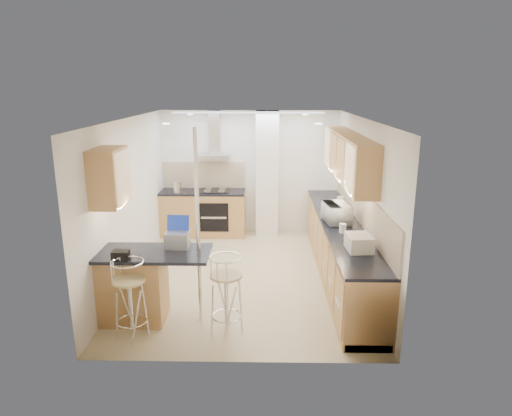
{
  "coord_description": "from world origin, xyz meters",
  "views": [
    {
      "loc": [
        0.29,
        -6.85,
        2.97
      ],
      "look_at": [
        0.16,
        0.2,
        1.08
      ],
      "focal_mm": 32.0,
      "sensor_mm": 36.0,
      "label": 1
    }
  ],
  "objects_px": {
    "bread_bin": "(359,243)",
    "microwave": "(337,213)",
    "bar_stool_end": "(226,295)",
    "laptop": "(177,240)",
    "bar_stool_near": "(130,300)"
  },
  "relations": [
    {
      "from": "laptop",
      "to": "bread_bin",
      "type": "relative_size",
      "value": 0.79
    },
    {
      "from": "laptop",
      "to": "bar_stool_near",
      "type": "relative_size",
      "value": 0.3
    },
    {
      "from": "laptop",
      "to": "bar_stool_end",
      "type": "distance_m",
      "value": 0.98
    },
    {
      "from": "bread_bin",
      "to": "microwave",
      "type": "bearing_deg",
      "value": 90.45
    },
    {
      "from": "microwave",
      "to": "bar_stool_end",
      "type": "distance_m",
      "value": 2.41
    },
    {
      "from": "laptop",
      "to": "bar_stool_near",
      "type": "distance_m",
      "value": 0.95
    },
    {
      "from": "microwave",
      "to": "bread_bin",
      "type": "distance_m",
      "value": 1.24
    },
    {
      "from": "bar_stool_end",
      "to": "bread_bin",
      "type": "bearing_deg",
      "value": -45.81
    },
    {
      "from": "bar_stool_near",
      "to": "bar_stool_end",
      "type": "relative_size",
      "value": 0.99
    },
    {
      "from": "bar_stool_end",
      "to": "microwave",
      "type": "bearing_deg",
      "value": -14.78
    },
    {
      "from": "microwave",
      "to": "bar_stool_end",
      "type": "height_order",
      "value": "microwave"
    },
    {
      "from": "microwave",
      "to": "laptop",
      "type": "xyz_separation_m",
      "value": [
        -2.25,
        -1.23,
        -0.03
      ]
    },
    {
      "from": "bar_stool_near",
      "to": "bread_bin",
      "type": "distance_m",
      "value": 2.93
    },
    {
      "from": "bar_stool_near",
      "to": "bread_bin",
      "type": "height_order",
      "value": "bread_bin"
    },
    {
      "from": "laptop",
      "to": "bar_stool_end",
      "type": "xyz_separation_m",
      "value": [
        0.66,
        -0.49,
        -0.53
      ]
    }
  ]
}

